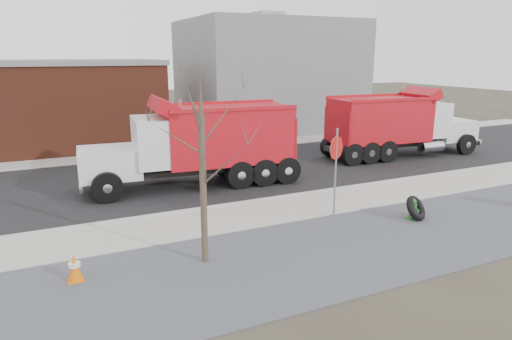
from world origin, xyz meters
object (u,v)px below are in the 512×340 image
truck_tire (416,208)px  dump_truck_red_a (398,123)px  fire_hydrant (413,210)px  stop_sign (336,158)px  dump_truck_red_b (200,141)px

truck_tire → dump_truck_red_a: (6.42, 8.21, 1.49)m
fire_hydrant → stop_sign: stop_sign is taller
truck_tire → fire_hydrant: bearing=173.1°
truck_tire → dump_truck_red_b: bearing=126.4°
stop_sign → dump_truck_red_b: (-2.95, 5.84, -0.16)m
fire_hydrant → dump_truck_red_a: dump_truck_red_a is taller
dump_truck_red_a → stop_sign: bearing=-138.4°
fire_hydrant → dump_truck_red_a: 10.60m
truck_tire → stop_sign: 3.28m
stop_sign → dump_truck_red_a: 11.14m
fire_hydrant → stop_sign: (-2.29, 1.41, 1.77)m
truck_tire → dump_truck_red_b: (-5.36, 7.26, 1.55)m
dump_truck_red_a → dump_truck_red_b: bearing=-171.4°
truck_tire → dump_truck_red_a: size_ratio=0.12×
fire_hydrant → truck_tire: 0.13m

